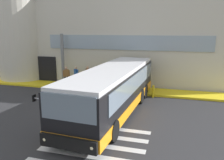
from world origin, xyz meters
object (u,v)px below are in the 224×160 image
at_px(entry_support_column, 63,59).
at_px(bus_main_foreground, 114,91).
at_px(safety_bollard_yellow, 153,91).
at_px(passenger_by_doorway, 76,75).
at_px(passenger_near_column, 66,75).
at_px(passenger_at_curb_edge, 88,75).

distance_m(entry_support_column, bus_main_foreground, 8.32).
bearing_deg(safety_bollard_yellow, passenger_by_doorway, 170.45).
distance_m(entry_support_column, passenger_near_column, 1.78).
bearing_deg(passenger_by_doorway, bus_main_foreground, -46.02).
bearing_deg(passenger_near_column, passenger_at_curb_edge, 25.42).
height_order(entry_support_column, safety_bollard_yellow, entry_support_column).
bearing_deg(entry_support_column, passenger_near_column, -50.88).
height_order(bus_main_foreground, passenger_by_doorway, bus_main_foreground).
height_order(passenger_near_column, passenger_at_curb_edge, same).
xyz_separation_m(entry_support_column, bus_main_foreground, (6.19, -5.47, -0.99)).
relative_size(passenger_near_column, safety_bollard_yellow, 1.86).
bearing_deg(safety_bollard_yellow, entry_support_column, 167.57).
xyz_separation_m(entry_support_column, passenger_at_curb_edge, (2.43, -0.21, -1.25)).
bearing_deg(entry_support_column, passenger_at_curb_edge, -4.96).
relative_size(bus_main_foreground, passenger_at_curb_edge, 6.58).
distance_m(bus_main_foreground, passenger_by_doorway, 6.65).
bearing_deg(bus_main_foreground, passenger_near_column, 140.17).
distance_m(bus_main_foreground, passenger_near_column, 7.02).
distance_m(passenger_at_curb_edge, safety_bollard_yellow, 5.99).
height_order(passenger_at_curb_edge, safety_bollard_yellow, passenger_at_curb_edge).
distance_m(passenger_near_column, safety_bollard_yellow, 7.44).
bearing_deg(bus_main_foreground, entry_support_column, 138.49).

